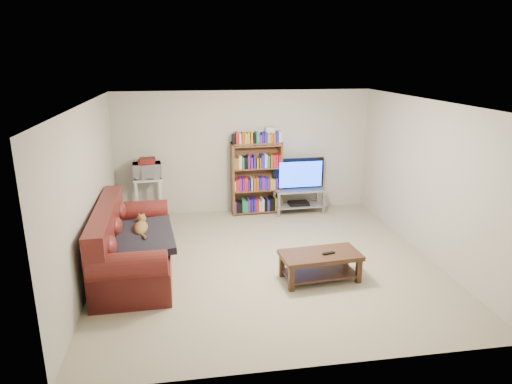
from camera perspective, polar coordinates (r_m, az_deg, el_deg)
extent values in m
plane|color=tan|center=(7.05, 1.33, -8.70)|extent=(5.00, 5.00, 0.00)
plane|color=white|center=(6.41, 1.47, 11.11)|extent=(5.00, 5.00, 0.00)
plane|color=beige|center=(9.03, -1.47, 4.99)|extent=(5.00, 0.00, 5.00)
plane|color=beige|center=(4.34, 7.40, -8.19)|extent=(5.00, 0.00, 5.00)
plane|color=beige|center=(6.66, -20.26, -0.24)|extent=(0.00, 5.00, 5.00)
plane|color=beige|center=(7.48, 20.59, 1.49)|extent=(0.00, 5.00, 5.00)
cube|color=maroon|center=(6.92, -14.80, -7.78)|extent=(1.07, 2.36, 0.44)
cube|color=maroon|center=(6.85, -18.10, -5.72)|extent=(0.33, 2.33, 0.97)
cube|color=maroon|center=(5.95, -15.48, -11.34)|extent=(0.96, 0.27, 0.56)
cube|color=maroon|center=(7.86, -14.36, -4.28)|extent=(0.96, 0.27, 0.56)
cube|color=black|center=(6.63, -14.25, -5.52)|extent=(1.02, 1.26, 0.19)
cube|color=#3D2415|center=(6.43, 8.04, -7.83)|extent=(1.14, 0.64, 0.06)
cube|color=#3D2415|center=(6.55, 7.95, -9.97)|extent=(1.02, 0.57, 0.03)
cube|color=#3D2415|center=(6.19, 4.42, -10.81)|extent=(0.08, 0.08, 0.34)
cube|color=#3D2415|center=(6.53, 12.72, -9.64)|extent=(0.08, 0.08, 0.34)
cube|color=#3D2415|center=(6.55, 3.25, -9.15)|extent=(0.08, 0.08, 0.34)
cube|color=#3D2415|center=(6.88, 11.14, -8.15)|extent=(0.08, 0.08, 0.34)
cube|color=black|center=(6.41, 9.06, -7.57)|extent=(0.19, 0.09, 0.02)
cube|color=#999EA3|center=(9.10, 5.39, 0.29)|extent=(0.99, 0.47, 0.03)
cube|color=#999EA3|center=(9.19, 5.33, -1.65)|extent=(0.94, 0.45, 0.02)
cube|color=gray|center=(8.87, 2.85, -1.62)|extent=(0.05, 0.05, 0.49)
cube|color=gray|center=(9.13, 8.44, -1.27)|extent=(0.05, 0.05, 0.49)
cube|color=gray|center=(9.22, 2.29, -0.91)|extent=(0.05, 0.05, 0.49)
cube|color=gray|center=(9.47, 7.69, -0.58)|extent=(0.05, 0.05, 0.49)
imported|color=black|center=(9.01, 5.44, 2.22)|extent=(1.05, 0.17, 0.60)
cube|color=black|center=(9.18, 5.34, -1.41)|extent=(0.40, 0.29, 0.06)
cube|color=brown|center=(8.89, -2.94, 1.58)|extent=(0.05, 0.31, 1.43)
cube|color=brown|center=(9.08, 3.00, 1.89)|extent=(0.05, 0.31, 1.43)
cube|color=brown|center=(8.82, 0.06, 6.14)|extent=(1.00, 0.35, 0.03)
cube|color=maroon|center=(8.77, -1.36, 6.41)|extent=(0.29, 0.23, 0.08)
cube|color=silver|center=(8.77, -13.39, 1.61)|extent=(0.55, 0.42, 0.04)
cube|color=silver|center=(8.92, -13.17, -1.59)|extent=(0.50, 0.38, 0.03)
cube|color=silver|center=(8.75, -14.63, -1.38)|extent=(0.05, 0.05, 0.79)
cube|color=silver|center=(8.75, -11.74, -1.18)|extent=(0.05, 0.05, 0.79)
cube|color=silver|center=(9.03, -14.63, -0.81)|extent=(0.05, 0.05, 0.79)
cube|color=silver|center=(9.03, -11.84, -0.62)|extent=(0.05, 0.05, 0.79)
imported|color=silver|center=(8.73, -13.46, 2.63)|extent=(0.54, 0.39, 0.28)
cube|color=maroon|center=(8.70, -13.53, 3.70)|extent=(0.33, 0.29, 0.05)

